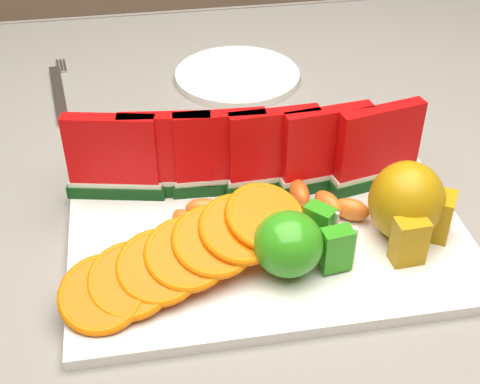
% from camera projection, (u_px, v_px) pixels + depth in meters
% --- Properties ---
extents(table, '(1.40, 0.90, 0.75)m').
position_uv_depth(table, '(194.00, 253.00, 0.82)').
color(table, '#46331A').
rests_on(table, ground).
extents(tablecloth, '(1.53, 1.03, 0.20)m').
position_uv_depth(tablecloth, '(192.00, 214.00, 0.78)').
color(tablecloth, gray).
rests_on(tablecloth, table).
extents(platter, '(0.40, 0.30, 0.01)m').
position_uv_depth(platter, '(265.00, 225.00, 0.69)').
color(platter, silver).
rests_on(platter, tablecloth).
extents(apple_cluster, '(0.11, 0.09, 0.06)m').
position_uv_depth(apple_cluster, '(295.00, 243.00, 0.62)').
color(apple_cluster, '#138313').
rests_on(apple_cluster, platter).
extents(pear_cluster, '(0.10, 0.10, 0.08)m').
position_uv_depth(pear_cluster, '(409.00, 205.00, 0.65)').
color(pear_cluster, '#9F590C').
rests_on(pear_cluster, platter).
extents(side_plate, '(0.19, 0.19, 0.01)m').
position_uv_depth(side_plate, '(237.00, 76.00, 0.96)').
color(side_plate, silver).
rests_on(side_plate, tablecloth).
extents(fork, '(0.04, 0.20, 0.00)m').
position_uv_depth(fork, '(59.00, 92.00, 0.93)').
color(fork, silver).
rests_on(fork, tablecloth).
extents(watermelon_row, '(0.39, 0.07, 0.10)m').
position_uv_depth(watermelon_row, '(247.00, 154.00, 0.71)').
color(watermelon_row, '#0C3E12').
rests_on(watermelon_row, platter).
extents(orange_fan_front, '(0.26, 0.15, 0.06)m').
position_uv_depth(orange_fan_front, '(187.00, 254.00, 0.61)').
color(orange_fan_front, '#C65607').
rests_on(orange_fan_front, platter).
extents(orange_fan_back, '(0.22, 0.09, 0.04)m').
position_uv_depth(orange_fan_back, '(206.00, 147.00, 0.77)').
color(orange_fan_back, '#C65607').
rests_on(orange_fan_back, platter).
extents(tangerine_segments, '(0.21, 0.08, 0.02)m').
position_uv_depth(tangerine_segments, '(263.00, 210.00, 0.69)').
color(tangerine_segments, orange).
rests_on(tangerine_segments, platter).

